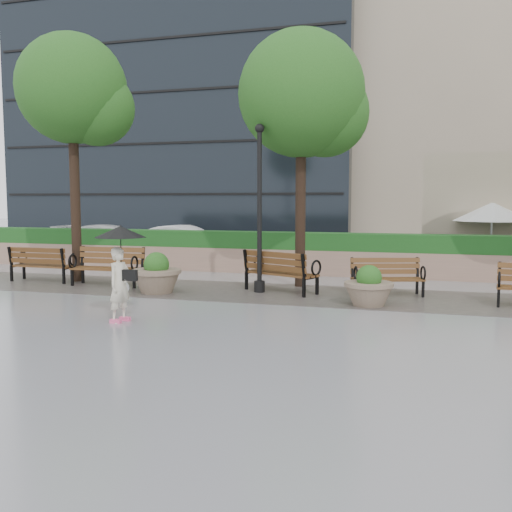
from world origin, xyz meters
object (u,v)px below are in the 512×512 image
(bench_0, at_px, (43,271))
(car_left, at_px, (112,241))
(lamppost, at_px, (259,219))
(pedestrian, at_px, (120,264))
(bench_1, at_px, (108,275))
(bench_3, at_px, (387,285))
(bench_2, at_px, (281,280))
(car_right, at_px, (185,242))
(planter_right, at_px, (369,290))
(planter_left, at_px, (157,277))

(bench_0, bearing_deg, car_left, -73.94)
(lamppost, relative_size, pedestrian, 2.29)
(lamppost, xyz_separation_m, pedestrian, (-1.63, -4.20, -0.76))
(bench_1, distance_m, bench_3, 7.62)
(bench_2, xyz_separation_m, car_right, (-5.72, 6.94, 0.36))
(planter_right, xyz_separation_m, lamppost, (-2.90, 1.11, 1.55))
(planter_left, height_order, car_left, car_left)
(car_right, relative_size, pedestrian, 2.20)
(lamppost, bearing_deg, bench_3, 6.27)
(planter_right, height_order, pedestrian, pedestrian)
(bench_3, height_order, car_right, car_right)
(bench_3, distance_m, planter_left, 5.86)
(bench_1, height_order, pedestrian, pedestrian)
(bench_2, relative_size, planter_right, 1.92)
(bench_1, height_order, bench_3, bench_1)
(bench_0, relative_size, car_right, 0.47)
(bench_0, relative_size, lamppost, 0.45)
(planter_left, height_order, planter_right, planter_left)
(planter_left, bearing_deg, bench_3, 11.76)
(bench_3, height_order, car_left, car_left)
(bench_1, bearing_deg, planter_left, -23.64)
(car_right, bearing_deg, pedestrian, -158.32)
(car_left, relative_size, pedestrian, 2.48)
(planter_left, bearing_deg, bench_2, 18.39)
(car_right, bearing_deg, lamppost, -139.66)
(planter_left, bearing_deg, car_right, 108.60)
(car_left, bearing_deg, bench_3, -129.78)
(planter_right, height_order, lamppost, lamppost)
(bench_3, relative_size, car_left, 0.40)
(bench_0, bearing_deg, car_right, -100.44)
(car_left, bearing_deg, car_right, -99.60)
(bench_3, relative_size, planter_right, 1.67)
(bench_2, distance_m, car_right, 9.00)
(lamppost, relative_size, car_right, 1.04)
(car_left, bearing_deg, planter_right, -135.59)
(lamppost, xyz_separation_m, car_left, (-8.51, 7.09, -1.23))
(planter_left, distance_m, planter_right, 5.43)
(bench_3, distance_m, car_left, 13.53)
(bench_3, relative_size, car_right, 0.45)
(bench_0, height_order, pedestrian, pedestrian)
(bench_0, xyz_separation_m, planter_left, (4.12, -0.90, 0.11))
(car_right, bearing_deg, bench_0, 172.54)
(bench_1, distance_m, planter_left, 2.01)
(bench_1, xyz_separation_m, planter_left, (1.87, -0.73, 0.10))
(bench_3, bearing_deg, car_left, 132.25)
(bench_1, height_order, bench_2, bench_2)
(lamppost, bearing_deg, bench_2, 17.99)
(bench_0, bearing_deg, bench_3, -177.11)
(bench_1, bearing_deg, lamppost, -0.83)
(bench_2, height_order, planter_right, bench_2)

